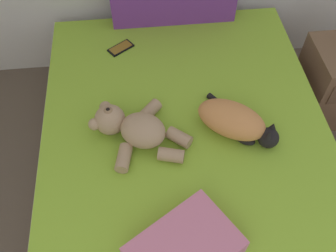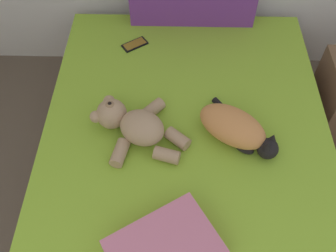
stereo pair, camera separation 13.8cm
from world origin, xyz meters
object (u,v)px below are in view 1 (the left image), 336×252
object	(u,v)px
cat	(235,121)
cell_phone	(121,48)
throw_pillow	(184,250)
bed	(186,162)
teddy_bear	(133,128)

from	to	relation	value
cat	cell_phone	size ratio (longest dim) A/B	2.47
throw_pillow	bed	bearing A→B (deg)	80.72
bed	teddy_bear	world-z (taller)	teddy_bear
cat	teddy_bear	size ratio (longest dim) A/B	0.82
throw_pillow	teddy_bear	bearing A→B (deg)	105.49
bed	teddy_bear	xyz separation A→B (m)	(-0.26, 0.03, 0.30)
bed	cell_phone	size ratio (longest dim) A/B	12.24
cell_phone	teddy_bear	bearing A→B (deg)	-85.82
bed	teddy_bear	bearing A→B (deg)	173.32
cat	teddy_bear	distance (m)	0.49
cat	cell_phone	bearing A→B (deg)	129.17
cell_phone	throw_pillow	world-z (taller)	throw_pillow
bed	throw_pillow	xyz separation A→B (m)	(-0.09, -0.56, 0.29)
bed	cell_phone	bearing A→B (deg)	114.34
teddy_bear	cat	bearing A→B (deg)	-1.61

